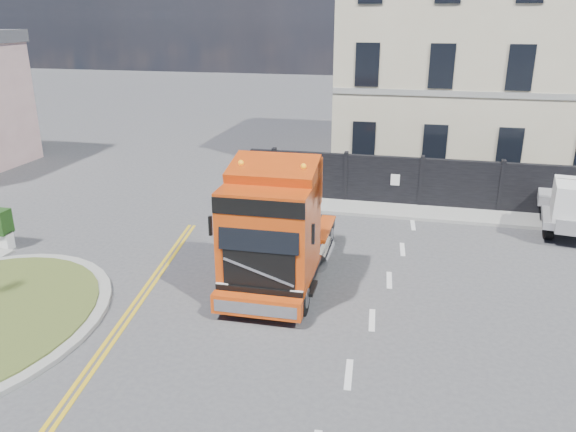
# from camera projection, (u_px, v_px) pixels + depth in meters

# --- Properties ---
(ground) EXTENTS (120.00, 120.00, 0.00)m
(ground) POSITION_uv_depth(u_px,v_px,m) (264.00, 300.00, 15.18)
(ground) COLOR #424244
(ground) RESTS_ON ground
(hoarding_fence) EXTENTS (18.80, 0.25, 2.00)m
(hoarding_fence) POSITION_uv_depth(u_px,v_px,m) (488.00, 187.00, 21.70)
(hoarding_fence) COLOR black
(hoarding_fence) RESTS_ON ground
(georgian_building) EXTENTS (12.30, 10.30, 12.80)m
(georgian_building) POSITION_uv_depth(u_px,v_px,m) (472.00, 48.00, 27.08)
(georgian_building) COLOR beige
(georgian_building) RESTS_ON ground
(pavement_far) EXTENTS (20.00, 1.60, 0.12)m
(pavement_far) POSITION_uv_depth(u_px,v_px,m) (472.00, 216.00, 21.31)
(pavement_far) COLOR gray
(pavement_far) RESTS_ON ground
(truck) EXTENTS (2.37, 6.13, 3.66)m
(truck) POSITION_uv_depth(u_px,v_px,m) (276.00, 234.00, 15.33)
(truck) COLOR black
(truck) RESTS_ON ground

